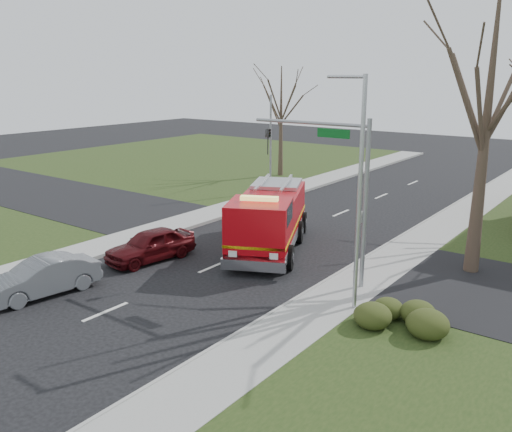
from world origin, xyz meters
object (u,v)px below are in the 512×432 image
Objects in this scene: traffic_signal_mast at (337,171)px; parked_car_maroon at (151,245)px; parked_car_gray at (42,277)px; fire_engine at (269,221)px.

traffic_signal_mast reaches higher than parked_car_maroon.
traffic_signal_mast is at bearing 26.19° from parked_car_maroon.
parked_car_maroon is (-8.14, -2.57, -3.97)m from traffic_signal_mast.
parked_car_gray is (-8.47, -7.91, -3.98)m from traffic_signal_mast.
parked_car_gray is at bearing -137.11° from fire_engine.
fire_engine is at bearing 61.13° from parked_car_maroon.
fire_engine is 5.75m from parked_car_maroon.
traffic_signal_mast is at bearing -48.75° from fire_engine.
traffic_signal_mast reaches higher than parked_car_gray.
fire_engine is at bearing 157.26° from traffic_signal_mast.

